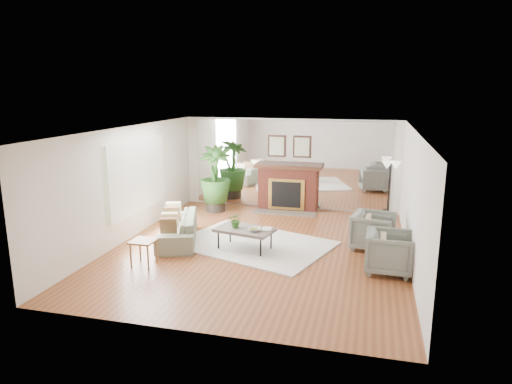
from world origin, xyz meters
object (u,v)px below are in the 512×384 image
(fireplace, at_px, (288,187))
(floor_lamp, at_px, (391,170))
(potted_ficus, at_px, (215,177))
(side_table, at_px, (143,244))
(sofa, at_px, (177,228))
(armchair_front, at_px, (389,252))
(coffee_table, at_px, (245,230))
(armchair_back, at_px, (373,231))

(fireplace, height_order, floor_lamp, fireplace)
(potted_ficus, bearing_deg, side_table, -90.17)
(sofa, height_order, armchair_front, armchair_front)
(sofa, bearing_deg, side_table, -20.68)
(coffee_table, distance_m, sofa, 1.62)
(coffee_table, height_order, armchair_front, armchair_front)
(coffee_table, height_order, sofa, sofa)
(armchair_back, height_order, floor_lamp, floor_lamp)
(armchair_back, bearing_deg, fireplace, 50.57)
(sofa, xyz_separation_m, armchair_back, (4.19, 0.55, 0.09))
(armchair_back, height_order, side_table, armchair_back)
(sofa, height_order, floor_lamp, floor_lamp)
(potted_ficus, bearing_deg, armchair_back, -26.00)
(coffee_table, distance_m, floor_lamp, 4.49)
(fireplace, height_order, coffee_table, fireplace)
(armchair_front, bearing_deg, floor_lamp, -0.07)
(armchair_back, height_order, armchair_front, armchair_back)
(armchair_back, distance_m, side_table, 4.68)
(fireplace, xyz_separation_m, floor_lamp, (2.70, -0.16, 0.62))
(coffee_table, height_order, armchair_back, armchair_back)
(fireplace, distance_m, sofa, 3.75)
(armchair_back, xyz_separation_m, potted_ficus, (-4.20, 2.05, 0.57))
(sofa, xyz_separation_m, side_table, (-0.03, -1.48, 0.13))
(coffee_table, xyz_separation_m, floor_lamp, (2.97, 3.27, 0.84))
(potted_ficus, bearing_deg, fireplace, 18.16)
(floor_lamp, bearing_deg, armchair_front, -91.54)
(sofa, distance_m, armchair_front, 4.52)
(sofa, distance_m, side_table, 1.49)
(armchair_back, distance_m, floor_lamp, 2.69)
(side_table, bearing_deg, fireplace, 67.99)
(fireplace, distance_m, coffee_table, 3.44)
(coffee_table, xyz_separation_m, armchair_back, (2.59, 0.75, -0.04))
(fireplace, relative_size, sofa, 1.01)
(fireplace, distance_m, side_table, 5.08)
(coffee_table, bearing_deg, fireplace, 85.47)
(fireplace, height_order, sofa, fireplace)
(armchair_back, relative_size, potted_ficus, 0.48)
(coffee_table, relative_size, armchair_back, 1.52)
(sofa, height_order, potted_ficus, potted_ficus)
(potted_ficus, bearing_deg, coffee_table, -60.01)
(armchair_back, xyz_separation_m, side_table, (-4.22, -2.04, 0.04))
(armchair_front, distance_m, floor_lamp, 3.84)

